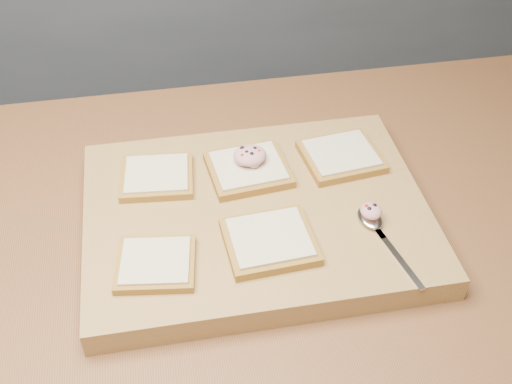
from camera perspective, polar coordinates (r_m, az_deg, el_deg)
The scene contains 11 objects.
island_counter at distance 1.39m, azimuth -2.62°, elevation -15.75°, with size 2.00×0.80×0.90m.
back_counter at distance 2.46m, azimuth -7.58°, elevation 13.68°, with size 3.60×0.62×0.94m.
cutting_board at distance 1.01m, azimuth 0.00°, elevation -2.13°, with size 0.53×0.40×0.04m, color #B2894C.
bread_far_left at distance 1.05m, azimuth -8.80°, elevation 1.38°, with size 0.12×0.12×0.02m.
bread_far_center at distance 1.05m, azimuth -0.69°, elevation 2.07°, with size 0.14×0.13×0.02m.
bread_far_right at distance 1.09m, azimuth 7.57°, elevation 3.19°, with size 0.14×0.13×0.02m.
bread_near_left at distance 0.92m, azimuth -8.91°, elevation -6.29°, with size 0.12×0.11×0.02m.
bread_near_center at distance 0.93m, azimuth 1.22°, elevation -4.35°, with size 0.13×0.12×0.02m.
tuna_salad_dollop at distance 1.04m, azimuth -0.56°, elevation 3.30°, with size 0.05×0.05×0.03m.
spoon at distance 0.98m, azimuth 10.45°, elevation -2.80°, with size 0.06×0.17×0.01m.
spoon_salad at distance 0.97m, azimuth 10.20°, elevation -1.66°, with size 0.03×0.04×0.02m.
Camera 1 is at (-0.07, -0.73, 1.63)m, focal length 45.00 mm.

